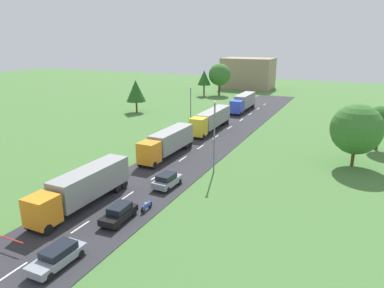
{
  "coord_description": "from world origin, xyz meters",
  "views": [
    {
      "loc": [
        21.21,
        -10.85,
        16.39
      ],
      "look_at": [
        0.55,
        33.85,
        1.78
      ],
      "focal_mm": 33.61,
      "sensor_mm": 36.0,
      "label": 1
    }
  ],
  "objects_px": {
    "car_second": "(119,213)",
    "tree_elm": "(204,78)",
    "tree_pine": "(136,91)",
    "car_lead": "(57,256)",
    "truck_third": "(211,119)",
    "car_third": "(167,180)",
    "tree_oak": "(380,121)",
    "truck_lead": "(83,187)",
    "motorcycle_courier": "(146,206)",
    "truck_second": "(168,142)",
    "distant_building": "(248,73)",
    "lamppost_second": "(214,134)",
    "lamppost_third": "(191,105)",
    "truck_fourth": "(243,102)",
    "tree_birch": "(357,129)",
    "tree_maple": "(220,75)"
  },
  "relations": [
    {
      "from": "lamppost_third",
      "to": "tree_pine",
      "type": "relative_size",
      "value": 1.09
    },
    {
      "from": "truck_fourth",
      "to": "tree_birch",
      "type": "relative_size",
      "value": 1.48
    },
    {
      "from": "truck_lead",
      "to": "distant_building",
      "type": "bearing_deg",
      "value": 96.31
    },
    {
      "from": "motorcycle_courier",
      "to": "lamppost_second",
      "type": "height_order",
      "value": "lamppost_second"
    },
    {
      "from": "truck_fourth",
      "to": "tree_pine",
      "type": "relative_size",
      "value": 1.69
    },
    {
      "from": "truck_lead",
      "to": "tree_pine",
      "type": "distance_m",
      "value": 47.66
    },
    {
      "from": "truck_second",
      "to": "lamppost_third",
      "type": "relative_size",
      "value": 1.52
    },
    {
      "from": "truck_third",
      "to": "car_third",
      "type": "relative_size",
      "value": 3.6
    },
    {
      "from": "car_lead",
      "to": "car_third",
      "type": "distance_m",
      "value": 16.29
    },
    {
      "from": "lamppost_second",
      "to": "tree_elm",
      "type": "height_order",
      "value": "lamppost_second"
    },
    {
      "from": "truck_third",
      "to": "tree_pine",
      "type": "bearing_deg",
      "value": 158.91
    },
    {
      "from": "tree_pine",
      "to": "car_third",
      "type": "bearing_deg",
      "value": -52.36
    },
    {
      "from": "truck_lead",
      "to": "tree_elm",
      "type": "bearing_deg",
      "value": 103.46
    },
    {
      "from": "lamppost_second",
      "to": "distant_building",
      "type": "bearing_deg",
      "value": 103.39
    },
    {
      "from": "truck_fourth",
      "to": "lamppost_second",
      "type": "height_order",
      "value": "lamppost_second"
    },
    {
      "from": "truck_third",
      "to": "car_lead",
      "type": "relative_size",
      "value": 3.17
    },
    {
      "from": "lamppost_second",
      "to": "car_lead",
      "type": "bearing_deg",
      "value": -98.55
    },
    {
      "from": "truck_fourth",
      "to": "tree_birch",
      "type": "bearing_deg",
      "value": -51.18
    },
    {
      "from": "lamppost_second",
      "to": "tree_maple",
      "type": "relative_size",
      "value": 1.0
    },
    {
      "from": "motorcycle_courier",
      "to": "truck_third",
      "type": "bearing_deg",
      "value": 100.82
    },
    {
      "from": "lamppost_third",
      "to": "tree_elm",
      "type": "height_order",
      "value": "lamppost_third"
    },
    {
      "from": "tree_oak",
      "to": "tree_maple",
      "type": "bearing_deg",
      "value": 134.88
    },
    {
      "from": "truck_third",
      "to": "car_third",
      "type": "bearing_deg",
      "value": -78.78
    },
    {
      "from": "truck_lead",
      "to": "truck_third",
      "type": "relative_size",
      "value": 0.86
    },
    {
      "from": "truck_second",
      "to": "truck_third",
      "type": "height_order",
      "value": "truck_second"
    },
    {
      "from": "tree_oak",
      "to": "tree_maple",
      "type": "xyz_separation_m",
      "value": [
        -40.89,
        41.06,
        1.52
      ]
    },
    {
      "from": "tree_pine",
      "to": "tree_elm",
      "type": "relative_size",
      "value": 0.99
    },
    {
      "from": "tree_maple",
      "to": "distant_building",
      "type": "height_order",
      "value": "distant_building"
    },
    {
      "from": "truck_second",
      "to": "distant_building",
      "type": "relative_size",
      "value": 0.74
    },
    {
      "from": "truck_third",
      "to": "distant_building",
      "type": "bearing_deg",
      "value": 100.02
    },
    {
      "from": "truck_lead",
      "to": "lamppost_second",
      "type": "height_order",
      "value": "lamppost_second"
    },
    {
      "from": "tree_maple",
      "to": "tree_pine",
      "type": "relative_size",
      "value": 1.25
    },
    {
      "from": "truck_second",
      "to": "tree_birch",
      "type": "relative_size",
      "value": 1.45
    },
    {
      "from": "lamppost_third",
      "to": "tree_maple",
      "type": "height_order",
      "value": "tree_maple"
    },
    {
      "from": "tree_oak",
      "to": "tree_pine",
      "type": "height_order",
      "value": "tree_pine"
    },
    {
      "from": "car_second",
      "to": "tree_elm",
      "type": "relative_size",
      "value": 0.56
    },
    {
      "from": "truck_third",
      "to": "motorcycle_courier",
      "type": "relative_size",
      "value": 7.46
    },
    {
      "from": "truck_second",
      "to": "distant_building",
      "type": "bearing_deg",
      "value": 97.78
    },
    {
      "from": "tree_oak",
      "to": "lamppost_third",
      "type": "bearing_deg",
      "value": 179.79
    },
    {
      "from": "motorcycle_courier",
      "to": "tree_maple",
      "type": "bearing_deg",
      "value": 105.24
    },
    {
      "from": "lamppost_third",
      "to": "car_lead",
      "type": "bearing_deg",
      "value": -78.27
    },
    {
      "from": "lamppost_second",
      "to": "tree_maple",
      "type": "bearing_deg",
      "value": 110.04
    },
    {
      "from": "tree_maple",
      "to": "truck_third",
      "type": "bearing_deg",
      "value": -71.33
    },
    {
      "from": "tree_elm",
      "to": "tree_oak",
      "type": "bearing_deg",
      "value": -40.44
    },
    {
      "from": "truck_third",
      "to": "lamppost_third",
      "type": "xyz_separation_m",
      "value": [
        -3.88,
        -0.56,
        2.35
      ]
    },
    {
      "from": "motorcycle_courier",
      "to": "lamppost_third",
      "type": "xyz_separation_m",
      "value": [
        -10.09,
        31.92,
        3.93
      ]
    },
    {
      "from": "tree_pine",
      "to": "car_lead",
      "type": "bearing_deg",
      "value": -62.6
    },
    {
      "from": "truck_second",
      "to": "truck_third",
      "type": "distance_m",
      "value": 16.47
    },
    {
      "from": "lamppost_second",
      "to": "tree_elm",
      "type": "distance_m",
      "value": 62.5
    },
    {
      "from": "truck_lead",
      "to": "motorcycle_courier",
      "type": "xyz_separation_m",
      "value": [
        6.31,
        1.62,
        -1.56
      ]
    }
  ]
}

